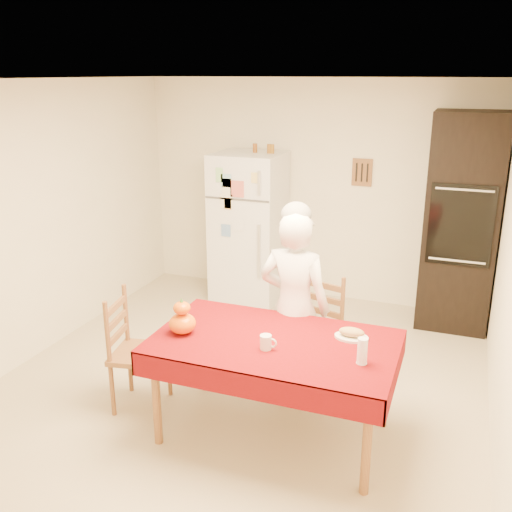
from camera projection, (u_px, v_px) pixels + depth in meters
The scene contains 17 objects.
floor at pixel (240, 383), 4.91m from camera, with size 4.50×4.50×0.00m, color #C3B18D.
room_shell at pixel (239, 198), 4.41m from camera, with size 4.02×4.52×2.51m.
refrigerator at pixel (249, 227), 6.54m from camera, with size 0.75×0.74×1.70m.
oven_cabinet at pixel (461, 223), 5.74m from camera, with size 0.70×0.62×2.20m.
dining_table at pixel (274, 349), 4.00m from camera, with size 1.70×1.00×0.76m.
chair_far at pixel (316, 326), 4.80m from camera, with size 0.51×0.50×0.95m.
chair_left at pixel (132, 346), 4.45m from camera, with size 0.47×0.49×0.95m.
seated_woman at pixel (294, 307), 4.47m from camera, with size 0.57×0.38×1.58m, color white.
coffee_mug at pixel (266, 342), 3.84m from camera, with size 0.08×0.08×0.10m, color silver.
pumpkin_lower at pixel (182, 324), 4.07m from camera, with size 0.20×0.20×0.15m, color red.
pumpkin_upper at pixel (182, 308), 4.04m from camera, with size 0.12×0.12×0.09m, color #DA4005.
wine_glass at pixel (362, 351), 3.64m from camera, with size 0.07×0.07×0.18m, color white.
bread_plate at pixel (351, 337), 4.01m from camera, with size 0.24×0.24×0.02m, color white.
bread_loaf at pixel (352, 332), 3.99m from camera, with size 0.18×0.10×0.06m, color tan.
spice_jar_left at pixel (255, 148), 6.29m from camera, with size 0.05×0.05×0.10m, color brown.
spice_jar_mid at pixel (269, 149), 6.23m from camera, with size 0.05×0.05×0.10m, color #945C1B.
spice_jar_right at pixel (272, 149), 6.22m from camera, with size 0.05×0.05×0.10m, color #8E5F19.
Camera 1 is at (1.65, -4.01, 2.55)m, focal length 40.00 mm.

